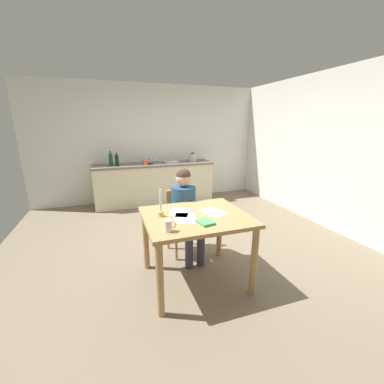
{
  "coord_description": "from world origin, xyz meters",
  "views": [
    {
      "loc": [
        -0.96,
        -3.12,
        1.74
      ],
      "look_at": [
        0.08,
        -0.1,
        0.85
      ],
      "focal_mm": 22.85,
      "sensor_mm": 36.0,
      "label": 1
    }
  ],
  "objects_px": {
    "sink_unit": "(171,161)",
    "stovetop_kettle": "(193,157)",
    "wine_glass_by_kettle": "(151,158)",
    "teacup_on_counter": "(146,162)",
    "person_seated": "(185,208)",
    "book_magazine": "(205,222)",
    "wine_glass_back_left": "(147,158)",
    "wine_glass_near_sink": "(155,158)",
    "bottle_oil": "(111,159)",
    "chair_at_table": "(182,218)",
    "candlestick": "(161,209)",
    "mixing_bowl": "(148,161)",
    "coffee_mug": "(168,226)",
    "dining_table": "(196,226)",
    "bottle_vinegar": "(117,160)"
  },
  "relations": [
    {
      "from": "candlestick",
      "to": "mixing_bowl",
      "type": "relative_size",
      "value": 1.23
    },
    {
      "from": "stovetop_kettle",
      "to": "wine_glass_back_left",
      "type": "distance_m",
      "value": 1.05
    },
    {
      "from": "candlestick",
      "to": "book_magazine",
      "type": "height_order",
      "value": "candlestick"
    },
    {
      "from": "person_seated",
      "to": "wine_glass_near_sink",
      "type": "relative_size",
      "value": 7.76
    },
    {
      "from": "coffee_mug",
      "to": "book_magazine",
      "type": "distance_m",
      "value": 0.4
    },
    {
      "from": "wine_glass_near_sink",
      "to": "sink_unit",
      "type": "bearing_deg",
      "value": -23.48
    },
    {
      "from": "chair_at_table",
      "to": "stovetop_kettle",
      "type": "bearing_deg",
      "value": 67.44
    },
    {
      "from": "book_magazine",
      "to": "stovetop_kettle",
      "type": "relative_size",
      "value": 0.77
    },
    {
      "from": "person_seated",
      "to": "book_magazine",
      "type": "bearing_deg",
      "value": -93.57
    },
    {
      "from": "book_magazine",
      "to": "person_seated",
      "type": "bearing_deg",
      "value": 75.44
    },
    {
      "from": "stovetop_kettle",
      "to": "wine_glass_back_left",
      "type": "relative_size",
      "value": 1.43
    },
    {
      "from": "mixing_bowl",
      "to": "wine_glass_near_sink",
      "type": "height_order",
      "value": "wine_glass_near_sink"
    },
    {
      "from": "dining_table",
      "to": "stovetop_kettle",
      "type": "bearing_deg",
      "value": 71.45
    },
    {
      "from": "stovetop_kettle",
      "to": "coffee_mug",
      "type": "bearing_deg",
      "value": -112.61
    },
    {
      "from": "sink_unit",
      "to": "stovetop_kettle",
      "type": "relative_size",
      "value": 1.64
    },
    {
      "from": "person_seated",
      "to": "candlestick",
      "type": "xyz_separation_m",
      "value": [
        -0.42,
        -0.48,
        0.2
      ]
    },
    {
      "from": "person_seated",
      "to": "mixing_bowl",
      "type": "distance_m",
      "value": 2.5
    },
    {
      "from": "mixing_bowl",
      "to": "wine_glass_near_sink",
      "type": "xyz_separation_m",
      "value": [
        0.18,
        0.14,
        0.05
      ]
    },
    {
      "from": "chair_at_table",
      "to": "coffee_mug",
      "type": "xyz_separation_m",
      "value": [
        -0.43,
        -1.03,
        0.37
      ]
    },
    {
      "from": "candlestick",
      "to": "chair_at_table",
      "type": "bearing_deg",
      "value": 56.64
    },
    {
      "from": "stovetop_kettle",
      "to": "wine_glass_back_left",
      "type": "xyz_separation_m",
      "value": [
        -1.04,
        0.15,
        0.01
      ]
    },
    {
      "from": "mixing_bowl",
      "to": "teacup_on_counter",
      "type": "relative_size",
      "value": 1.86
    },
    {
      "from": "mixing_bowl",
      "to": "wine_glass_by_kettle",
      "type": "relative_size",
      "value": 1.55
    },
    {
      "from": "mixing_bowl",
      "to": "wine_glass_near_sink",
      "type": "bearing_deg",
      "value": 37.04
    },
    {
      "from": "teacup_on_counter",
      "to": "wine_glass_back_left",
      "type": "bearing_deg",
      "value": 77.76
    },
    {
      "from": "bottle_oil",
      "to": "wine_glass_near_sink",
      "type": "distance_m",
      "value": 0.97
    },
    {
      "from": "bottle_oil",
      "to": "teacup_on_counter",
      "type": "xyz_separation_m",
      "value": [
        0.71,
        -0.12,
        -0.08
      ]
    },
    {
      "from": "chair_at_table",
      "to": "candlestick",
      "type": "xyz_separation_m",
      "value": [
        -0.42,
        -0.63,
        0.4
      ]
    },
    {
      "from": "bottle_oil",
      "to": "chair_at_table",
      "type": "bearing_deg",
      "value": -69.86
    },
    {
      "from": "bottle_oil",
      "to": "wine_glass_by_kettle",
      "type": "bearing_deg",
      "value": 11.66
    },
    {
      "from": "chair_at_table",
      "to": "bottle_oil",
      "type": "height_order",
      "value": "bottle_oil"
    },
    {
      "from": "dining_table",
      "to": "mixing_bowl",
      "type": "bearing_deg",
      "value": 90.22
    },
    {
      "from": "mixing_bowl",
      "to": "teacup_on_counter",
      "type": "height_order",
      "value": "same"
    },
    {
      "from": "bottle_vinegar",
      "to": "chair_at_table",
      "type": "bearing_deg",
      "value": -72.16
    },
    {
      "from": "person_seated",
      "to": "coffee_mug",
      "type": "bearing_deg",
      "value": -116.54
    },
    {
      "from": "dining_table",
      "to": "stovetop_kettle",
      "type": "distance_m",
      "value": 3.23
    },
    {
      "from": "chair_at_table",
      "to": "book_magazine",
      "type": "bearing_deg",
      "value": -92.48
    },
    {
      "from": "coffee_mug",
      "to": "mixing_bowl",
      "type": "relative_size",
      "value": 0.48
    },
    {
      "from": "wine_glass_by_kettle",
      "to": "teacup_on_counter",
      "type": "distance_m",
      "value": 0.34
    },
    {
      "from": "chair_at_table",
      "to": "bottle_vinegar",
      "type": "distance_m",
      "value": 2.43
    },
    {
      "from": "candlestick",
      "to": "wine_glass_by_kettle",
      "type": "relative_size",
      "value": 1.9
    },
    {
      "from": "sink_unit",
      "to": "book_magazine",
      "type": "bearing_deg",
      "value": -98.47
    },
    {
      "from": "wine_glass_by_kettle",
      "to": "teacup_on_counter",
      "type": "xyz_separation_m",
      "value": [
        -0.15,
        -0.3,
        -0.05
      ]
    },
    {
      "from": "dining_table",
      "to": "wine_glass_near_sink",
      "type": "relative_size",
      "value": 7.18
    },
    {
      "from": "mixing_bowl",
      "to": "stovetop_kettle",
      "type": "distance_m",
      "value": 1.03
    },
    {
      "from": "sink_unit",
      "to": "wine_glass_near_sink",
      "type": "height_order",
      "value": "sink_unit"
    },
    {
      "from": "coffee_mug",
      "to": "wine_glass_back_left",
      "type": "bearing_deg",
      "value": 84.13
    },
    {
      "from": "stovetop_kettle",
      "to": "wine_glass_back_left",
      "type": "height_order",
      "value": "stovetop_kettle"
    },
    {
      "from": "candlestick",
      "to": "bottle_vinegar",
      "type": "xyz_separation_m",
      "value": [
        -0.31,
        2.88,
        0.14
      ]
    },
    {
      "from": "bottle_oil",
      "to": "bottle_vinegar",
      "type": "distance_m",
      "value": 0.13
    }
  ]
}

